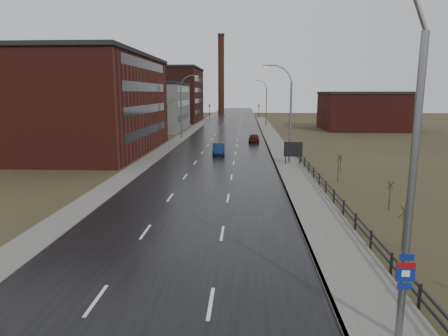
# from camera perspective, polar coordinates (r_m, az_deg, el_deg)

# --- Properties ---
(road) EXTENTS (14.00, 300.00, 0.06)m
(road) POSITION_cam_1_polar(r_m,az_deg,el_deg) (70.97, 0.10, 4.06)
(road) COLOR black
(road) RESTS_ON ground
(sidewalk_right) EXTENTS (3.20, 180.00, 0.18)m
(sidewalk_right) POSITION_cam_1_polar(r_m,az_deg,el_deg) (46.40, 9.17, 0.46)
(sidewalk_right) COLOR #595651
(sidewalk_right) RESTS_ON ground
(curb_right) EXTENTS (0.16, 180.00, 0.18)m
(curb_right) POSITION_cam_1_polar(r_m,az_deg,el_deg) (46.26, 7.30, 0.48)
(curb_right) COLOR slate
(curb_right) RESTS_ON ground
(sidewalk_left) EXTENTS (2.40, 260.00, 0.12)m
(sidewalk_left) POSITION_cam_1_polar(r_m,az_deg,el_deg) (71.85, -6.46, 4.10)
(sidewalk_left) COLOR #595651
(sidewalk_left) RESTS_ON ground
(warehouse_near) EXTENTS (22.44, 28.56, 13.50)m
(warehouse_near) POSITION_cam_1_polar(r_m,az_deg,el_deg) (60.63, -21.15, 8.60)
(warehouse_near) COLOR #471914
(warehouse_near) RESTS_ON ground
(warehouse_mid) EXTENTS (16.32, 20.40, 10.50)m
(warehouse_mid) POSITION_cam_1_polar(r_m,az_deg,el_deg) (91.05, -10.82, 8.64)
(warehouse_mid) COLOR slate
(warehouse_mid) RESTS_ON ground
(warehouse_far) EXTENTS (26.52, 24.48, 15.50)m
(warehouse_far) POSITION_cam_1_polar(r_m,az_deg,el_deg) (121.35, -9.80, 10.32)
(warehouse_far) COLOR #331611
(warehouse_far) RESTS_ON ground
(building_right) EXTENTS (18.36, 16.32, 8.50)m
(building_right) POSITION_cam_1_polar(r_m,az_deg,el_deg) (96.27, 19.31, 7.74)
(building_right) COLOR #471914
(building_right) RESTS_ON ground
(smokestack) EXTENTS (2.70, 2.70, 30.70)m
(smokestack) POSITION_cam_1_polar(r_m,az_deg,el_deg) (160.86, -0.42, 13.28)
(smokestack) COLOR #331611
(smokestack) RESTS_ON ground
(streetlight_main) EXTENTS (3.91, 0.29, 12.11)m
(streetlight_main) POSITION_cam_1_polar(r_m,az_deg,el_deg) (13.50, 24.19, 0.53)
(streetlight_main) COLOR slate
(streetlight_main) RESTS_ON ground
(streetlight_right_mid) EXTENTS (3.36, 0.28, 11.35)m
(streetlight_right_mid) POSITION_cam_1_polar(r_m,az_deg,el_deg) (46.73, 9.13, 7.63)
(streetlight_right_mid) COLOR slate
(streetlight_right_mid) RESTS_ON ground
(streetlight_left) EXTENTS (3.36, 0.28, 11.35)m
(streetlight_left) POSITION_cam_1_polar(r_m,az_deg,el_deg) (73.32, -5.91, 8.77)
(streetlight_left) COLOR slate
(streetlight_left) RESTS_ON ground
(streetlight_right_far) EXTENTS (3.36, 0.28, 11.35)m
(streetlight_right_far) POSITION_cam_1_polar(r_m,az_deg,el_deg) (100.55, 5.89, 9.27)
(streetlight_right_far) COLOR slate
(streetlight_right_far) RESTS_ON ground
(guardrail) EXTENTS (0.10, 53.05, 1.10)m
(guardrail) POSITION_cam_1_polar(r_m,az_deg,el_deg) (30.43, 15.70, -4.00)
(guardrail) COLOR black
(guardrail) RESTS_ON ground
(shrub_c) EXTENTS (0.58, 0.61, 2.46)m
(shrub_c) POSITION_cam_1_polar(r_m,az_deg,el_deg) (23.23, 24.30, -7.60)
(shrub_c) COLOR #382D23
(shrub_c) RESTS_ON ground
(shrub_d) EXTENTS (0.51, 0.53, 2.12)m
(shrub_d) POSITION_cam_1_polar(r_m,az_deg,el_deg) (30.62, 22.60, -3.55)
(shrub_d) COLOR #382D23
(shrub_d) RESTS_ON ground
(shrub_e) EXTENTS (0.64, 0.68, 2.74)m
(shrub_e) POSITION_cam_1_polar(r_m,az_deg,el_deg) (38.48, 16.02, 0.14)
(shrub_e) COLOR #382D23
(shrub_e) RESTS_ON ground
(shrub_f) EXTENTS (0.43, 0.45, 1.79)m
(shrub_f) POSITION_cam_1_polar(r_m,az_deg,el_deg) (43.75, 16.31, 0.69)
(shrub_f) COLOR #382D23
(shrub_f) RESTS_ON ground
(billboard) EXTENTS (2.12, 0.17, 2.73)m
(billboard) POSITION_cam_1_polar(r_m,az_deg,el_deg) (46.24, 9.84, 2.56)
(billboard) COLOR black
(billboard) RESTS_ON ground
(traffic_light_left) EXTENTS (0.58, 2.73, 5.30)m
(traffic_light_left) POSITION_cam_1_polar(r_m,az_deg,el_deg) (130.97, -2.09, 9.10)
(traffic_light_left) COLOR black
(traffic_light_left) RESTS_ON ground
(traffic_light_right) EXTENTS (0.58, 2.73, 5.30)m
(traffic_light_right) POSITION_cam_1_polar(r_m,az_deg,el_deg) (130.53, 5.01, 9.06)
(traffic_light_right) COLOR black
(traffic_light_right) RESTS_ON ground
(car_near) EXTENTS (1.88, 4.63, 1.50)m
(car_near) POSITION_cam_1_polar(r_m,az_deg,el_deg) (53.42, -0.79, 2.65)
(car_near) COLOR #0D1A41
(car_near) RESTS_ON ground
(car_far) EXTENTS (1.99, 4.45, 1.49)m
(car_far) POSITION_cam_1_polar(r_m,az_deg,el_deg) (67.43, 4.32, 4.29)
(car_far) COLOR #48120C
(car_far) RESTS_ON ground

